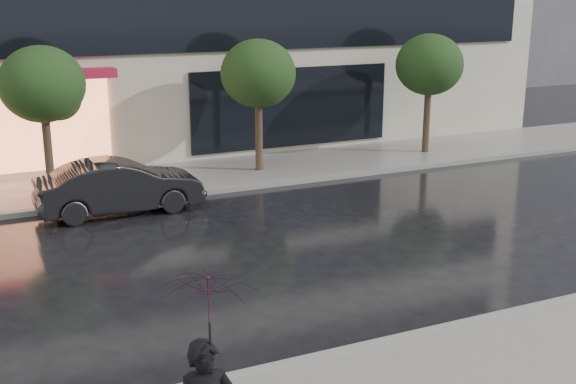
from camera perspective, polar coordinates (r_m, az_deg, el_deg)
ground at (r=11.99m, az=2.92°, el=-10.74°), size 120.00×120.00×0.00m
sidewalk_far at (r=21.04m, az=-10.11°, el=0.92°), size 60.00×3.50×0.12m
curb_near at (r=11.18m, az=5.35°, el=-12.46°), size 60.00×0.25×0.14m
curb_far at (r=19.40m, az=-8.78°, el=-0.24°), size 60.00×0.25×0.14m
tree_mid_west at (r=19.77m, az=-18.67°, el=7.87°), size 2.20×2.20×3.99m
tree_mid_east at (r=21.26m, az=-2.25°, el=9.16°), size 2.20×2.20×3.99m
tree_far_east at (r=24.19m, az=11.18°, el=9.67°), size 2.20×2.20×3.99m
parked_car at (r=18.21m, az=-13.16°, el=0.42°), size 4.05×1.44×1.33m
pedestrian_with_umbrella at (r=7.52m, az=-6.31°, el=-12.57°), size 1.12×1.13×2.53m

